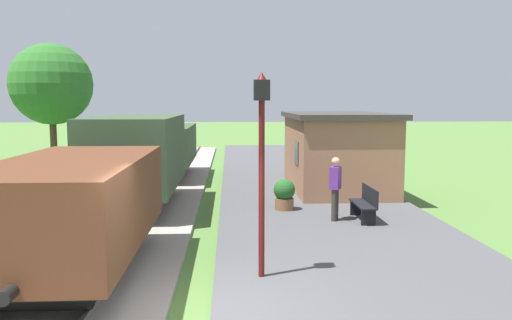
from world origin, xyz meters
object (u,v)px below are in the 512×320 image
(person_waiting, at_px, (335,186))
(freight_train, at_px, (137,163))
(tree_field_left, at_px, (51,85))
(station_hut, at_px, (336,151))
(lamp_post_near, at_px, (262,137))
(potted_planter, at_px, (284,194))
(bench_near_hut, at_px, (365,203))

(person_waiting, bearing_deg, freight_train, 1.12)
(tree_field_left, bearing_deg, station_hut, -17.01)
(lamp_post_near, bearing_deg, potted_planter, 79.82)
(freight_train, bearing_deg, lamp_post_near, -63.79)
(freight_train, bearing_deg, person_waiting, -25.37)
(station_hut, relative_size, person_waiting, 3.39)
(freight_train, height_order, tree_field_left, tree_field_left)
(freight_train, xyz_separation_m, lamp_post_near, (3.47, -7.05, 1.30))
(person_waiting, distance_m, potted_planter, 1.95)
(station_hut, height_order, lamp_post_near, lamp_post_near)
(freight_train, bearing_deg, bench_near_hut, -22.62)
(person_waiting, bearing_deg, potted_planter, -23.73)
(potted_planter, xyz_separation_m, lamp_post_near, (-1.04, -5.79, 2.08))
(person_waiting, height_order, potted_planter, person_waiting)
(person_waiting, relative_size, potted_planter, 1.87)
(person_waiting, xyz_separation_m, potted_planter, (-1.21, 1.45, -0.46))
(freight_train, distance_m, station_hut, 7.18)
(freight_train, height_order, potted_planter, freight_train)
(potted_planter, height_order, lamp_post_near, lamp_post_near)
(bench_near_hut, distance_m, potted_planter, 2.51)
(person_waiting, bearing_deg, lamp_post_near, 89.07)
(station_hut, distance_m, tree_field_left, 12.06)
(bench_near_hut, xyz_separation_m, potted_planter, (-2.03, 1.47, 0.00))
(lamp_post_near, xyz_separation_m, tree_field_left, (-7.96, 12.81, 1.34))
(person_waiting, xyz_separation_m, lamp_post_near, (-2.25, -4.34, 1.62))
(bench_near_hut, bearing_deg, lamp_post_near, -125.40)
(person_waiting, bearing_deg, station_hut, -75.60)
(station_hut, bearing_deg, potted_planter, -122.66)
(freight_train, relative_size, station_hut, 3.34)
(bench_near_hut, distance_m, person_waiting, 0.94)
(lamp_post_near, bearing_deg, station_hut, 70.43)
(person_waiting, bearing_deg, tree_field_left, -13.20)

